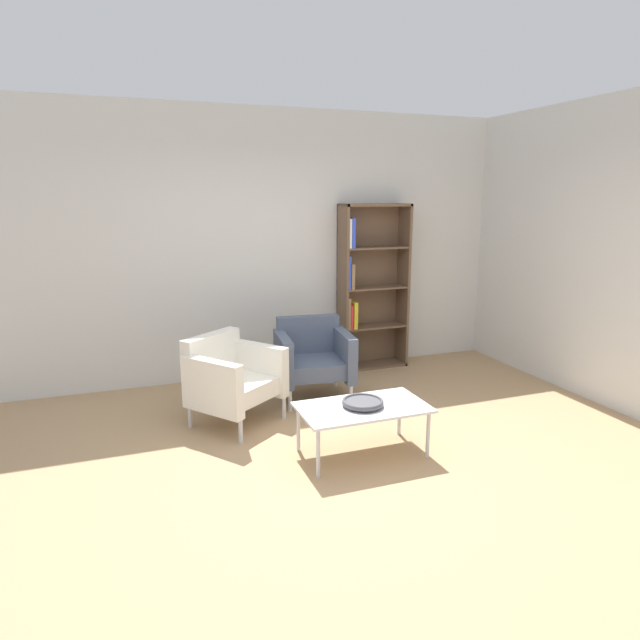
% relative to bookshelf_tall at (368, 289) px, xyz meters
% --- Properties ---
extents(ground_plane, '(8.32, 8.32, 0.00)m').
position_rel_bookshelf_tall_xyz_m(ground_plane, '(-1.18, -2.26, -0.93)').
color(ground_plane, tan).
extents(plaster_back_panel, '(6.40, 0.12, 2.90)m').
position_rel_bookshelf_tall_xyz_m(plaster_back_panel, '(-1.18, 0.20, 0.52)').
color(plaster_back_panel, silver).
rests_on(plaster_back_panel, ground_plane).
extents(plaster_right_partition, '(0.12, 5.20, 2.90)m').
position_rel_bookshelf_tall_xyz_m(plaster_right_partition, '(1.68, -1.66, 0.52)').
color(plaster_right_partition, silver).
rests_on(plaster_right_partition, ground_plane).
extents(bookshelf_tall, '(0.80, 0.30, 1.90)m').
position_rel_bookshelf_tall_xyz_m(bookshelf_tall, '(0.00, 0.00, 0.00)').
color(bookshelf_tall, brown).
rests_on(bookshelf_tall, ground_plane).
extents(coffee_table_low, '(1.00, 0.56, 0.40)m').
position_rel_bookshelf_tall_xyz_m(coffee_table_low, '(-1.00, -2.08, -0.56)').
color(coffee_table_low, silver).
rests_on(coffee_table_low, ground_plane).
extents(decorative_bowl, '(0.32, 0.32, 0.05)m').
position_rel_bookshelf_tall_xyz_m(decorative_bowl, '(-1.00, -2.08, -0.50)').
color(decorative_bowl, '#4C4C51').
rests_on(decorative_bowl, coffee_table_low).
extents(armchair_near_window, '(0.95, 0.94, 0.78)m').
position_rel_bookshelf_tall_xyz_m(armchair_near_window, '(-1.83, -1.08, -0.52)').
color(armchair_near_window, white).
rests_on(armchair_near_window, ground_plane).
extents(armchair_corner_red, '(0.79, 0.74, 0.78)m').
position_rel_bookshelf_tall_xyz_m(armchair_corner_red, '(-0.93, -0.72, -0.52)').
color(armchair_corner_red, '#4C566B').
rests_on(armchair_corner_red, ground_plane).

